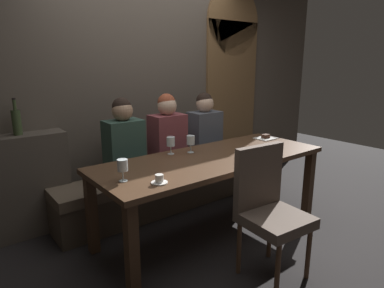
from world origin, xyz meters
The scene contains 17 objects.
ground centered at (0.00, 0.00, 0.00)m, with size 9.00×9.00×0.00m, color black.
back_wall_tiled centered at (0.00, 1.22, 1.50)m, with size 6.00×0.12×3.00m, color brown.
arched_door centered at (1.35, 1.15, 1.36)m, with size 0.90×0.05×2.55m.
back_counter centered at (-1.55, 1.04, 0.47)m, with size 1.10×0.28×0.95m, color #494138.
dining_table centered at (0.00, 0.00, 0.65)m, with size 2.20×0.84×0.74m.
banquette_bench centered at (0.00, 0.70, 0.23)m, with size 2.50×0.44×0.45m.
chair_near_side centered at (-0.09, -0.72, 0.56)m, with size 0.47×0.47×0.98m.
diner_redhead centered at (-0.53, 0.72, 0.83)m, with size 0.36×0.24×0.80m.
diner_bearded centered at (-0.03, 0.68, 0.83)m, with size 0.36×0.24×0.81m.
diner_far_end centered at (0.50, 0.71, 0.82)m, with size 0.36×0.24×0.79m.
wine_bottle_pale_label centered at (-1.38, 1.05, 1.07)m, with size 0.08×0.08×0.33m.
wine_glass_far_left centered at (-0.25, 0.31, 0.86)m, with size 0.08×0.08×0.16m.
wine_glass_end_left centered at (-0.93, -0.08, 0.85)m, with size 0.08×0.08×0.16m.
wine_glass_near_left centered at (-0.07, 0.24, 0.86)m, with size 0.08×0.08×0.16m.
espresso_cup centered at (-0.75, -0.27, 0.77)m, with size 0.12×0.12×0.06m.
dessert_plate centered at (0.94, 0.18, 0.75)m, with size 0.19×0.19×0.05m.
fork_on_table centered at (1.06, 0.17, 0.74)m, with size 0.02×0.17×0.01m, color silver.
Camera 1 is at (-1.94, -2.18, 1.59)m, focal length 31.17 mm.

